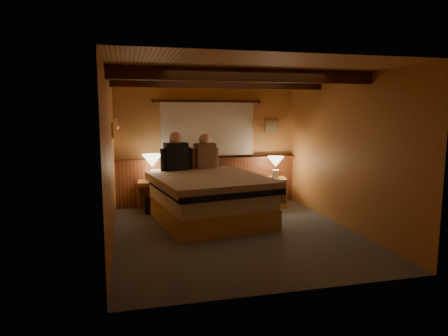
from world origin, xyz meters
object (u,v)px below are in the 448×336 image
object	(u,v)px
nightstand_right	(273,192)
lamp_left	(152,162)
nightstand_left	(152,196)
person_left	(176,155)
duffel_bag	(158,203)
lamp_right	(276,163)
person_right	(205,154)
bed	(207,197)

from	to	relation	value
nightstand_right	lamp_left	distance (m)	2.41
nightstand_left	person_left	size ratio (longest dim) A/B	0.76
person_left	duffel_bag	distance (m)	0.96
lamp_right	duffel_bag	world-z (taller)	lamp_right
lamp_left	person_left	world-z (taller)	person_left
lamp_right	nightstand_left	bearing A→B (deg)	175.02
person_right	nightstand_right	bearing A→B (deg)	-21.12
nightstand_left	nightstand_right	bearing A→B (deg)	1.96
bed	person_right	bearing A→B (deg)	71.39
nightstand_right	lamp_right	distance (m)	0.58
nightstand_left	duffel_bag	xyz separation A→B (m)	(0.09, -0.15, -0.12)
lamp_right	lamp_left	bearing A→B (deg)	173.71
nightstand_right	lamp_left	bearing A→B (deg)	-173.60
bed	lamp_right	xyz separation A→B (m)	(1.50, 0.68, 0.45)
bed	lamp_right	world-z (taller)	lamp_right
nightstand_left	lamp_right	world-z (taller)	lamp_right
nightstand_left	duffel_bag	distance (m)	0.21
bed	nightstand_left	bearing A→B (deg)	124.83
lamp_left	duffel_bag	distance (m)	0.78
lamp_left	lamp_right	distance (m)	2.37
bed	lamp_right	bearing A→B (deg)	14.26
person_left	lamp_left	bearing A→B (deg)	141.77
lamp_right	nightstand_right	bearing A→B (deg)	141.02
lamp_left	person_right	xyz separation A→B (m)	(0.99, -0.06, 0.13)
lamp_left	person_left	size ratio (longest dim) A/B	0.67
lamp_right	duffel_bag	distance (m)	2.39
lamp_right	person_left	size ratio (longest dim) A/B	0.58
nightstand_left	duffel_bag	world-z (taller)	nightstand_left
nightstand_right	lamp_right	xyz separation A→B (m)	(0.04, -0.03, 0.58)
lamp_right	person_right	xyz separation A→B (m)	(-1.37, 0.20, 0.19)
nightstand_left	person_right	bearing A→B (deg)	5.69
lamp_right	duffel_bag	size ratio (longest dim) A/B	0.77
nightstand_left	person_right	world-z (taller)	person_right
lamp_left	lamp_right	size ratio (longest dim) A/B	1.16
duffel_bag	lamp_right	bearing A→B (deg)	-10.15
bed	nightstand_left	distance (m)	1.25
lamp_left	person_right	bearing A→B (deg)	-3.59
nightstand_right	person_left	size ratio (longest dim) A/B	0.80
nightstand_right	person_right	distance (m)	1.54
nightstand_left	nightstand_right	size ratio (longest dim) A/B	0.95
lamp_right	person_right	distance (m)	1.40
bed	lamp_right	size ratio (longest dim) A/B	5.90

